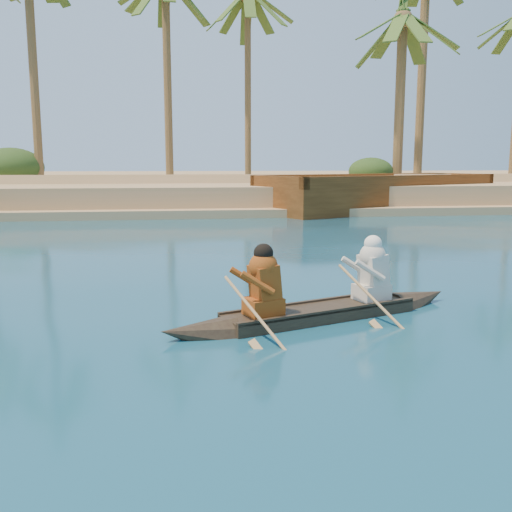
{
  "coord_description": "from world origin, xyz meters",
  "views": [
    {
      "loc": [
        5.84,
        -2.42,
        2.39
      ],
      "look_at": [
        7.3,
        8.11,
        0.65
      ],
      "focal_mm": 40.0,
      "sensor_mm": 36.0,
      "label": 1
    }
  ],
  "objects": [
    {
      "name": "sandy_embankment",
      "position": [
        0.0,
        46.89,
        0.53
      ],
      "size": [
        150.0,
        51.0,
        1.5
      ],
      "color": "tan",
      "rests_on": "ground"
    },
    {
      "name": "palm_grove",
      "position": [
        0.0,
        35.0,
        8.0
      ],
      "size": [
        110.0,
        14.0,
        16.0
      ],
      "primitive_type": null,
      "color": "#35521D",
      "rests_on": "ground"
    },
    {
      "name": "shrub_cluster",
      "position": [
        0.0,
        31.5,
        1.2
      ],
      "size": [
        100.0,
        6.0,
        2.4
      ],
      "primitive_type": null,
      "color": "#263C16",
      "rests_on": "ground"
    },
    {
      "name": "canoe",
      "position": [
        8.0,
        5.93,
        0.27
      ],
      "size": [
        5.1,
        2.44,
        1.43
      ],
      "rotation": [
        0.0,
        0.0,
        0.35
      ],
      "color": "#352C1D",
      "rests_on": "ground"
    },
    {
      "name": "barge_right",
      "position": [
        15.97,
        25.48,
        0.74
      ],
      "size": [
        13.28,
        9.1,
        2.11
      ],
      "rotation": [
        0.0,
        0.0,
        0.43
      ],
      "color": "brown",
      "rests_on": "ground"
    }
  ]
}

